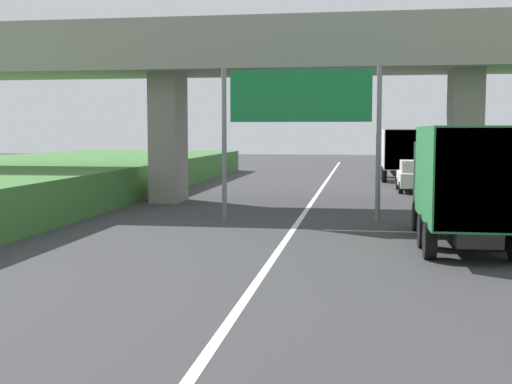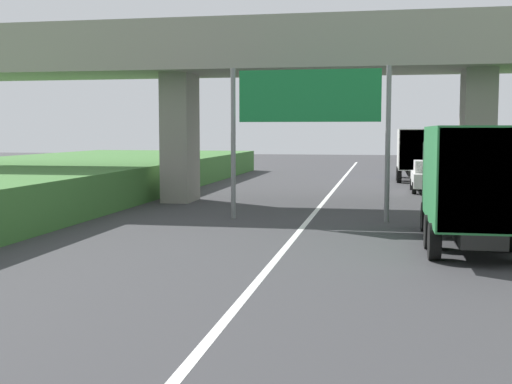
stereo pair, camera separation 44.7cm
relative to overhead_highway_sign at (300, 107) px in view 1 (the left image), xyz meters
The scene contains 7 objects.
lane_centre_stripe 4.45m from the overhead_highway_sign, 90.00° to the right, with size 0.20×97.37×0.01m, color white.
overpass_bridge 6.02m from the overhead_highway_sign, 90.00° to the left, with size 40.00×4.80×8.14m.
overhead_highway_sign is the anchor object (origin of this frame).
truck_blue 22.12m from the overhead_highway_sign, 77.34° to the left, with size 2.44×7.30×3.44m.
truck_green 7.30m from the overhead_highway_sign, 42.94° to the right, with size 2.44×7.30×3.44m.
car_white 14.11m from the overhead_highway_sign, 67.87° to the left, with size 1.86×4.10×1.72m.
construction_barrel_4 7.75m from the overhead_highway_sign, 17.27° to the right, with size 0.57×0.57×0.90m.
Camera 1 is at (2.22, 5.61, 3.31)m, focal length 46.82 mm.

